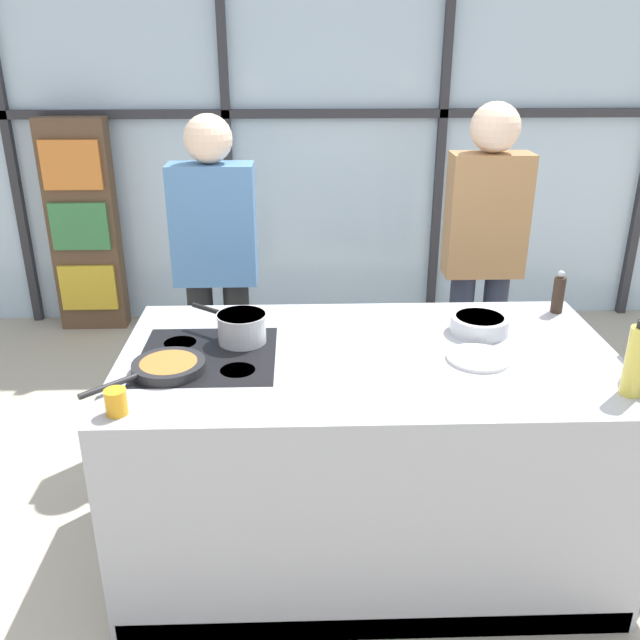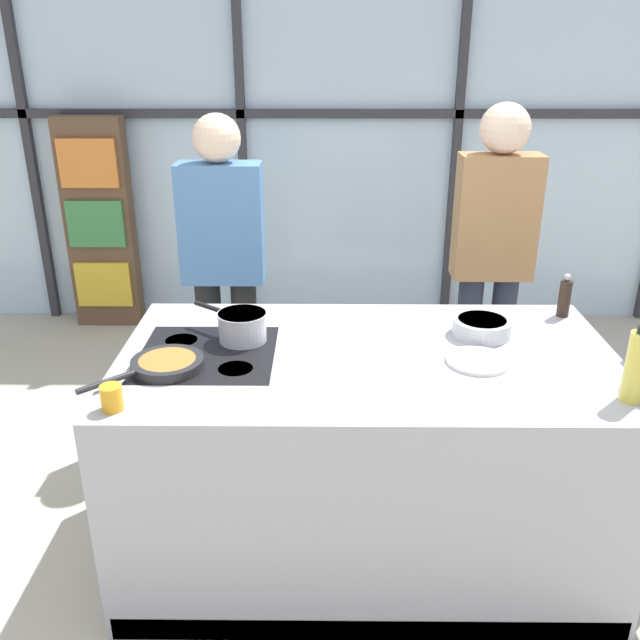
{
  "view_description": "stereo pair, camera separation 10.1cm",
  "coord_description": "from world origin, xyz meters",
  "views": [
    {
      "loc": [
        -0.27,
        -2.35,
        2.05
      ],
      "look_at": [
        -0.19,
        0.1,
        1.02
      ],
      "focal_mm": 38.0,
      "sensor_mm": 36.0,
      "label": 1
    },
    {
      "loc": [
        -0.16,
        -2.35,
        2.05
      ],
      "look_at": [
        -0.19,
        0.1,
        1.02
      ],
      "focal_mm": 38.0,
      "sensor_mm": 36.0,
      "label": 2
    }
  ],
  "objects": [
    {
      "name": "ground_plane",
      "position": [
        0.0,
        0.0,
        0.0
      ],
      "size": [
        18.0,
        18.0,
        0.0
      ],
      "primitive_type": "plane",
      "color": "#BCB29E"
    },
    {
      "name": "juice_glass_near",
      "position": [
        -0.86,
        -0.42,
        0.96
      ],
      "size": [
        0.07,
        0.07,
        0.09
      ],
      "primitive_type": "cylinder",
      "color": "orange",
      "rests_on": "demo_island"
    },
    {
      "name": "bookshelf",
      "position": [
        -1.82,
        2.46,
        0.77
      ],
      "size": [
        0.48,
        0.19,
        1.54
      ],
      "color": "brown",
      "rests_on": "ground_plane"
    },
    {
      "name": "pepper_grinder",
      "position": [
        0.87,
        0.39,
        1.0
      ],
      "size": [
        0.05,
        0.05,
        0.19
      ],
      "color": "#332319",
      "rests_on": "demo_island"
    },
    {
      "name": "back_window_wall",
      "position": [
        0.0,
        2.64,
        1.4
      ],
      "size": [
        6.4,
        0.1,
        2.8
      ],
      "color": "silver",
      "rests_on": "ground_plane"
    },
    {
      "name": "mixing_bowl",
      "position": [
        0.47,
        0.19,
        0.95
      ],
      "size": [
        0.24,
        0.24,
        0.07
      ],
      "color": "silver",
      "rests_on": "demo_island"
    },
    {
      "name": "frying_pan",
      "position": [
        -0.75,
        -0.13,
        0.94
      ],
      "size": [
        0.4,
        0.38,
        0.04
      ],
      "color": "#232326",
      "rests_on": "demo_island"
    },
    {
      "name": "demo_island",
      "position": [
        -0.0,
        -0.0,
        0.46
      ],
      "size": [
        1.92,
        1.05,
        0.92
      ],
      "color": "#A8AAB2",
      "rests_on": "ground_plane"
    },
    {
      "name": "spectator_center_left",
      "position": [
        0.7,
        1.03,
        1.02
      ],
      "size": [
        0.41,
        0.25,
        1.76
      ],
      "rotation": [
        0.0,
        0.0,
        3.14
      ],
      "color": "#232838",
      "rests_on": "ground_plane"
    },
    {
      "name": "spectator_far_left",
      "position": [
        -0.7,
        1.03,
        0.98
      ],
      "size": [
        0.43,
        0.24,
        1.71
      ],
      "rotation": [
        0.0,
        0.0,
        3.14
      ],
      "color": "black",
      "rests_on": "ground_plane"
    },
    {
      "name": "oil_bottle",
      "position": [
        0.86,
        -0.35,
        1.04
      ],
      "size": [
        0.07,
        0.07,
        0.27
      ],
      "color": "#E0CC4C",
      "rests_on": "demo_island"
    },
    {
      "name": "white_plate",
      "position": [
        0.41,
        -0.07,
        0.92
      ],
      "size": [
        0.24,
        0.24,
        0.01
      ],
      "primitive_type": "cylinder",
      "color": "white",
      "rests_on": "demo_island"
    },
    {
      "name": "saucepan",
      "position": [
        -0.5,
        0.13,
        0.98
      ],
      "size": [
        0.32,
        0.27,
        0.12
      ],
      "color": "silver",
      "rests_on": "demo_island"
    }
  ]
}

